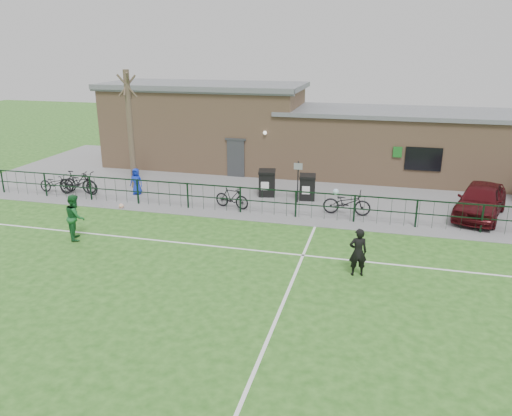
% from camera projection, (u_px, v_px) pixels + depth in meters
% --- Properties ---
extents(ground, '(90.00, 90.00, 0.00)m').
position_uv_depth(ground, '(213.00, 302.00, 14.63)').
color(ground, '#265A1A').
rests_on(ground, ground).
extents(paving_strip, '(34.00, 13.00, 0.02)m').
position_uv_depth(paving_strip, '(295.00, 183.00, 27.03)').
color(paving_strip, slate).
rests_on(paving_strip, ground).
extents(pitch_line_touch, '(28.00, 0.10, 0.01)m').
position_uv_depth(pitch_line_touch, '(272.00, 217.00, 21.80)').
color(pitch_line_touch, white).
rests_on(pitch_line_touch, ground).
extents(pitch_line_mid, '(28.00, 0.10, 0.01)m').
position_uv_depth(pitch_line_mid, '(249.00, 250.00, 18.30)').
color(pitch_line_mid, white).
rests_on(pitch_line_mid, ground).
extents(pitch_line_perp, '(0.10, 16.00, 0.01)m').
position_uv_depth(pitch_line_perp, '(280.00, 310.00, 14.15)').
color(pitch_line_perp, white).
rests_on(pitch_line_perp, ground).
extents(perimeter_fence, '(28.00, 0.10, 1.20)m').
position_uv_depth(perimeter_fence, '(273.00, 202.00, 21.79)').
color(perimeter_fence, black).
rests_on(perimeter_fence, ground).
extents(bare_tree, '(0.30, 0.30, 6.00)m').
position_uv_depth(bare_tree, '(130.00, 131.00, 25.24)').
color(bare_tree, '#4D3E2F').
rests_on(bare_tree, ground).
extents(wheelie_bin_left, '(0.93, 1.02, 1.18)m').
position_uv_depth(wheelie_bin_left, '(267.00, 184.00, 24.65)').
color(wheelie_bin_left, black).
rests_on(wheelie_bin_left, paving_strip).
extents(wheelie_bin_right, '(0.85, 0.93, 1.11)m').
position_uv_depth(wheelie_bin_right, '(307.00, 188.00, 24.06)').
color(wheelie_bin_right, black).
rests_on(wheelie_bin_right, paving_strip).
extents(sign_post, '(0.06, 0.06, 2.00)m').
position_uv_depth(sign_post, '(298.00, 182.00, 23.40)').
color(sign_post, black).
rests_on(sign_post, paving_strip).
extents(car_maroon, '(2.98, 4.68, 1.48)m').
position_uv_depth(car_maroon, '(481.00, 200.00, 21.55)').
color(car_maroon, '#480C11').
rests_on(car_maroon, paving_strip).
extents(bicycle_a, '(1.85, 0.73, 0.96)m').
position_uv_depth(bicycle_a, '(55.00, 184.00, 25.08)').
color(bicycle_a, black).
rests_on(bicycle_a, paving_strip).
extents(bicycle_b, '(2.01, 0.81, 1.17)m').
position_uv_depth(bicycle_b, '(78.00, 182.00, 24.91)').
color(bicycle_b, black).
rests_on(bicycle_b, paving_strip).
extents(bicycle_c, '(2.20, 1.08, 1.11)m').
position_uv_depth(bicycle_c, '(81.00, 182.00, 25.00)').
color(bicycle_c, black).
rests_on(bicycle_c, paving_strip).
extents(bicycle_d, '(1.76, 0.85, 1.02)m').
position_uv_depth(bicycle_d, '(232.00, 197.00, 22.74)').
color(bicycle_d, black).
rests_on(bicycle_d, paving_strip).
extents(bicycle_e, '(2.08, 0.74, 1.09)m').
position_uv_depth(bicycle_e, '(347.00, 203.00, 21.86)').
color(bicycle_e, black).
rests_on(bicycle_e, paving_strip).
extents(spectator_child, '(0.66, 0.44, 1.32)m').
position_uv_depth(spectator_child, '(136.00, 181.00, 24.78)').
color(spectator_child, '#132CB6').
rests_on(spectator_child, paving_strip).
extents(goalkeeper_kick, '(1.51, 3.29, 2.04)m').
position_uv_depth(goalkeeper_kick, '(357.00, 250.00, 16.15)').
color(goalkeeper_kick, black).
rests_on(goalkeeper_kick, ground).
extents(outfield_player, '(1.02, 1.08, 1.77)m').
position_uv_depth(outfield_player, '(75.00, 217.00, 19.10)').
color(outfield_player, '#1B602C').
rests_on(outfield_player, ground).
extents(ball_ground, '(0.23, 0.23, 0.23)m').
position_uv_depth(ball_ground, '(121.00, 206.00, 22.86)').
color(ball_ground, white).
rests_on(ball_ground, ground).
extents(clubhouse, '(24.25, 5.40, 4.96)m').
position_uv_depth(clubhouse, '(291.00, 132.00, 29.30)').
color(clubhouse, tan).
rests_on(clubhouse, ground).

